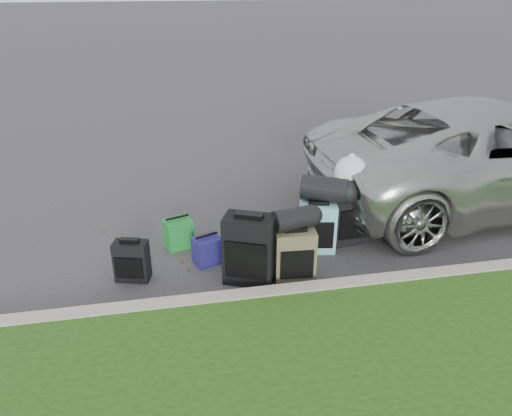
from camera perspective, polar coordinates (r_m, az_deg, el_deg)
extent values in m
plane|color=#383535|center=(6.32, 1.24, -5.20)|extent=(120.00, 120.00, 0.00)
cube|color=#9E937F|center=(5.46, 3.45, -9.77)|extent=(120.00, 0.18, 0.15)
imported|color=#B7B7B2|center=(8.28, 25.88, 5.64)|extent=(5.67, 2.83, 1.54)
cube|color=black|center=(5.88, -14.01, -5.89)|extent=(0.42, 0.30, 0.48)
cube|color=black|center=(5.61, -0.76, -4.76)|extent=(0.65, 0.53, 0.80)
cube|color=#48462C|center=(5.69, 4.42, -5.39)|extent=(0.47, 0.32, 0.63)
cube|color=#5CA5AE|center=(6.29, 7.04, -2.23)|extent=(0.49, 0.35, 0.64)
cube|color=black|center=(6.54, 10.61, -0.92)|extent=(0.51, 0.34, 0.73)
cube|color=#1C812C|center=(6.46, -8.87, -2.88)|extent=(0.40, 0.36, 0.38)
cube|color=navy|center=(6.08, -5.59, -4.86)|extent=(0.38, 0.35, 0.34)
cylinder|color=black|center=(5.52, 4.35, -1.24)|extent=(0.50, 0.33, 0.25)
cylinder|color=black|center=(6.19, 7.84, 2.14)|extent=(0.64, 0.53, 0.31)
sphere|color=silver|center=(6.32, 10.77, 3.90)|extent=(0.43, 0.43, 0.43)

